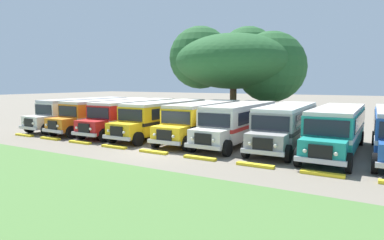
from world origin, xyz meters
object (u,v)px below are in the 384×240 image
Objects in this scene: parked_bus_slot_7 at (337,127)px; broad_shade_tree at (239,61)px; parked_bus_slot_3 at (165,116)px; parked_bus_slot_5 at (240,121)px; parked_bus_slot_2 at (134,114)px; parked_bus_slot_0 at (84,111)px; parked_bus_slot_1 at (107,113)px; parked_bus_slot_4 at (204,118)px; parked_bus_slot_6 at (287,123)px.

parked_bus_slot_7 is 17.59m from broad_shade_tree.
parked_bus_slot_5 is at bearing 91.66° from parked_bus_slot_3.
parked_bus_slot_2 is 3.31m from parked_bus_slot_3.
parked_bus_slot_0 is at bearing -133.01° from broad_shade_tree.
parked_bus_slot_1 is at bearing -89.14° from parked_bus_slot_3.
broad_shade_tree is (-1.93, 11.82, 5.14)m from parked_bus_slot_4.
parked_bus_slot_6 is at bearing -98.79° from parked_bus_slot_7.
parked_bus_slot_6 is at bearing -54.49° from broad_shade_tree.
parked_bus_slot_7 is (22.82, -0.16, 0.00)m from parked_bus_slot_0.
parked_bus_slot_0 is 1.00× the size of parked_bus_slot_6.
parked_bus_slot_4 is (9.95, 0.31, 0.00)m from parked_bus_slot_1.
parked_bus_slot_2 is 1.00× the size of parked_bus_slot_5.
parked_bus_slot_1 is at bearing -89.75° from parked_bus_slot_2.
parked_bus_slot_0 and parked_bus_slot_3 have the same top height.
parked_bus_slot_1 is 12.98m from parked_bus_slot_5.
parked_bus_slot_4 is 0.76× the size of broad_shade_tree.
parked_bus_slot_3 is 1.00× the size of parked_bus_slot_4.
broad_shade_tree is at bearing 138.27° from parked_bus_slot_0.
parked_bus_slot_2 is at bearing -88.86° from parked_bus_slot_5.
parked_bus_slot_4 is 3.03m from parked_bus_slot_5.
parked_bus_slot_4 is (3.56, 0.23, 0.00)m from parked_bus_slot_3.
parked_bus_slot_0 is 1.00× the size of parked_bus_slot_4.
parked_bus_slot_6 is at bearing 89.41° from parked_bus_slot_4.
broad_shade_tree reaches higher than parked_bus_slot_0.
parked_bus_slot_4 is at bearing -91.04° from parked_bus_slot_5.
broad_shade_tree is (1.63, 12.05, 5.14)m from parked_bus_slot_3.
parked_bus_slot_0 is 1.00× the size of parked_bus_slot_2.
parked_bus_slot_4 is 9.65m from parked_bus_slot_7.
parked_bus_slot_2 is 13.26m from parked_bus_slot_6.
parked_bus_slot_5 is (9.90, 0.17, 0.00)m from parked_bus_slot_2.
parked_bus_slot_4 and parked_bus_slot_6 have the same top height.
parked_bus_slot_1 is 1.00× the size of parked_bus_slot_7.
parked_bus_slot_3 is at bearing 92.81° from parked_bus_slot_1.
broad_shade_tree is (-11.57, 12.21, 5.14)m from parked_bus_slot_7.
broad_shade_tree reaches higher than parked_bus_slot_4.
parked_bus_slot_4 is at bearing -80.74° from broad_shade_tree.
parked_bus_slot_1 is (3.23, -0.07, 0.00)m from parked_bus_slot_0.
parked_bus_slot_1 is at bearing -88.74° from parked_bus_slot_5.
parked_bus_slot_7 is at bearing 89.48° from parked_bus_slot_3.
parked_bus_slot_2 is 6.87m from parked_bus_slot_4.
parked_bus_slot_2 is at bearing 93.61° from parked_bus_slot_1.
parked_bus_slot_5 is (6.59, 0.17, 0.00)m from parked_bus_slot_3.
parked_bus_slot_6 is 0.75× the size of broad_shade_tree.
parked_bus_slot_3 is (3.31, -0.00, 0.00)m from parked_bus_slot_2.
parked_bus_slot_0 is at bearing -89.78° from parked_bus_slot_3.
parked_bus_slot_7 is at bearing 88.20° from parked_bus_slot_2.
parked_bus_slot_7 is (9.64, -0.40, 0.00)m from parked_bus_slot_4.
parked_bus_slot_6 is 15.21m from broad_shade_tree.
broad_shade_tree reaches higher than parked_bus_slot_1.
broad_shade_tree reaches higher than parked_bus_slot_3.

